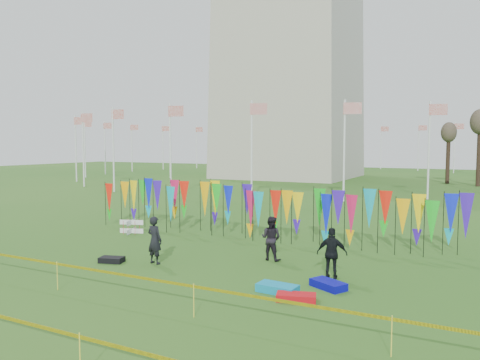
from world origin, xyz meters
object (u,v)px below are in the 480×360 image
at_px(kite_bag_blue, 328,285).
at_px(kite_bag_black, 112,260).
at_px(kite_bag_turquoise, 277,288).
at_px(person_mid, 271,238).
at_px(person_left, 155,240).
at_px(kite_bag_red, 296,297).
at_px(person_right, 332,253).
at_px(box_kite, 131,227).

xyz_separation_m(kite_bag_blue, kite_bag_black, (-8.30, -0.66, -0.01)).
bearing_deg(kite_bag_turquoise, kite_bag_blue, 40.84).
bearing_deg(kite_bag_black, person_mid, 30.83).
bearing_deg(kite_bag_black, kite_bag_blue, 4.53).
height_order(kite_bag_turquoise, kite_bag_blue, kite_bag_turquoise).
xyz_separation_m(person_left, kite_bag_black, (-1.58, -0.61, -0.80)).
bearing_deg(kite_bag_red, person_right, 84.08).
distance_m(box_kite, kite_bag_red, 12.46).
bearing_deg(person_left, person_mid, -138.17).
height_order(box_kite, kite_bag_turquoise, box_kite).
distance_m(kite_bag_turquoise, kite_bag_blue, 1.67).
height_order(kite_bag_turquoise, kite_bag_black, kite_bag_turquoise).
relative_size(box_kite, person_left, 0.39).
bearing_deg(kite_bag_black, person_left, 21.12).
height_order(person_left, kite_bag_red, person_left).
bearing_deg(box_kite, kite_bag_red, -27.81).
relative_size(box_kite, person_right, 0.41).
distance_m(person_right, kite_bag_black, 8.32).
bearing_deg(box_kite, kite_bag_turquoise, -27.56).
xyz_separation_m(person_right, kite_bag_black, (-8.10, -1.75, -0.76)).
bearing_deg(kite_bag_red, person_left, 166.32).
relative_size(kite_bag_turquoise, kite_bag_black, 1.37).
relative_size(person_mid, person_right, 1.00).
relative_size(person_mid, kite_bag_blue, 1.53).
bearing_deg(kite_bag_blue, kite_bag_turquoise, -139.16).
distance_m(person_left, person_right, 6.61).
bearing_deg(person_left, kite_bag_red, 173.64).
bearing_deg(box_kite, person_mid, -11.79).
height_order(person_right, kite_bag_black, person_right).
height_order(kite_bag_turquoise, kite_bag_red, kite_bag_turquoise).
relative_size(person_right, kite_bag_turquoise, 1.40).
xyz_separation_m(person_left, person_right, (6.51, 1.13, -0.04)).
bearing_deg(person_left, kite_bag_blue, -172.28).
bearing_deg(kite_bag_turquoise, kite_bag_red, -31.08).
bearing_deg(kite_bag_blue, kite_bag_red, -107.12).
bearing_deg(person_mid, kite_bag_turquoise, 119.52).
relative_size(person_left, kite_bag_blue, 1.60).
bearing_deg(person_mid, kite_bag_blue, 143.89).
relative_size(box_kite, kite_bag_blue, 0.62).
xyz_separation_m(person_left, kite_bag_turquoise, (5.45, -1.05, -0.78)).
relative_size(person_right, kite_bag_red, 1.53).
height_order(person_mid, kite_bag_black, person_mid).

